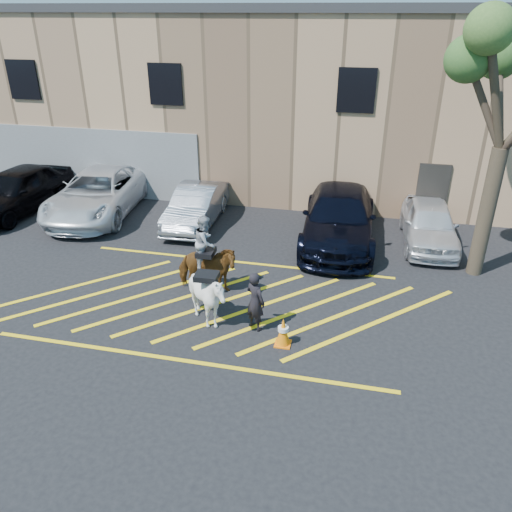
% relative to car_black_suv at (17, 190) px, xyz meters
% --- Properties ---
extents(ground, '(90.00, 90.00, 0.00)m').
position_rel_car_black_suv_xyz_m(ground, '(9.44, -4.58, -0.86)').
color(ground, black).
rests_on(ground, ground).
extents(car_black_suv, '(2.48, 5.20, 1.71)m').
position_rel_car_black_suv_xyz_m(car_black_suv, '(0.00, 0.00, 0.00)').
color(car_black_suv, black).
rests_on(car_black_suv, ground).
extents(car_white_pickup, '(3.36, 6.14, 1.63)m').
position_rel_car_black_suv_xyz_m(car_white_pickup, '(3.16, 0.48, -0.04)').
color(car_white_pickup, silver).
rests_on(car_white_pickup, ground).
extents(car_silver_sedan, '(1.59, 4.23, 1.38)m').
position_rel_car_black_suv_xyz_m(car_silver_sedan, '(7.13, 0.33, -0.17)').
color(car_silver_sedan, '#8F939C').
rests_on(car_silver_sedan, ground).
extents(car_blue_suv, '(2.57, 5.89, 1.69)m').
position_rel_car_black_suv_xyz_m(car_blue_suv, '(12.30, 0.00, -0.01)').
color(car_blue_suv, black).
rests_on(car_blue_suv, ground).
extents(car_white_suv, '(1.81, 4.22, 1.42)m').
position_rel_car_black_suv_xyz_m(car_white_suv, '(15.27, 0.41, -0.15)').
color(car_white_suv, silver).
rests_on(car_white_suv, ground).
extents(handler, '(0.68, 0.62, 1.55)m').
position_rel_car_black_suv_xyz_m(handler, '(10.73, -5.75, -0.08)').
color(handler, black).
rests_on(handler, ground).
extents(warehouse, '(32.42, 10.20, 7.30)m').
position_rel_car_black_suv_xyz_m(warehouse, '(9.43, 7.41, 2.79)').
color(warehouse, tan).
rests_on(warehouse, ground).
extents(hatching_zone, '(12.60, 5.12, 0.01)m').
position_rel_car_black_suv_xyz_m(hatching_zone, '(9.44, -4.88, -0.85)').
color(hatching_zone, yellow).
rests_on(hatching_zone, ground).
extents(mounted_bay, '(1.76, 0.85, 2.30)m').
position_rel_car_black_suv_xyz_m(mounted_bay, '(9.04, -4.36, 0.07)').
color(mounted_bay, brown).
rests_on(mounted_bay, ground).
extents(saddled_white, '(1.29, 1.44, 1.53)m').
position_rel_car_black_suv_xyz_m(saddled_white, '(9.54, -5.83, -0.09)').
color(saddled_white, silver).
rests_on(saddled_white, ground).
extents(traffic_cone, '(0.38, 0.38, 0.73)m').
position_rel_car_black_suv_xyz_m(traffic_cone, '(11.51, -6.27, -0.49)').
color(traffic_cone, orange).
rests_on(traffic_cone, ground).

